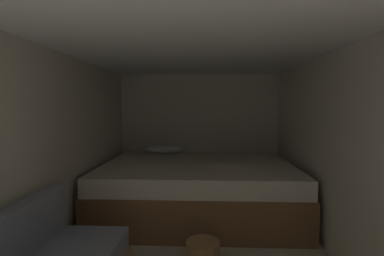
{
  "coord_description": "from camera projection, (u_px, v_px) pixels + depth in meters",
  "views": [
    {
      "loc": [
        0.08,
        -0.56,
        1.44
      ],
      "look_at": [
        -0.05,
        2.43,
        1.2
      ],
      "focal_mm": 26.05,
      "sensor_mm": 36.0,
      "label": 1
    }
  ],
  "objects": [
    {
      "name": "wicker_basket",
      "position": [
        203.0,
        256.0,
        2.45
      ],
      "size": [
        0.29,
        0.29,
        0.25
      ],
      "color": "olive",
      "rests_on": "ground"
    },
    {
      "name": "bed",
      "position": [
        197.0,
        188.0,
        3.73
      ],
      "size": [
        2.49,
        1.81,
        0.83
      ],
      "color": "brown",
      "rests_on": "ground"
    },
    {
      "name": "wall_right",
      "position": [
        358.0,
        163.0,
        2.24
      ],
      "size": [
        0.05,
        4.67,
        1.95
      ],
      "primitive_type": "cube",
      "color": "beige",
      "rests_on": "ground"
    },
    {
      "name": "wall_back",
      "position": [
        199.0,
        134.0,
        4.66
      ],
      "size": [
        2.71,
        0.05,
        1.95
      ],
      "primitive_type": "cube",
      "color": "beige",
      "rests_on": "ground"
    },
    {
      "name": "wall_left",
      "position": [
        38.0,
        161.0,
        2.36
      ],
      "size": [
        0.05,
        4.67,
        1.95
      ],
      "primitive_type": "cube",
      "color": "beige",
      "rests_on": "ground"
    },
    {
      "name": "ceiling_slab",
      "position": [
        194.0,
        38.0,
        2.22
      ],
      "size": [
        2.71,
        4.67,
        0.05
      ],
      "primitive_type": "cube",
      "color": "white",
      "rests_on": "wall_left"
    }
  ]
}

